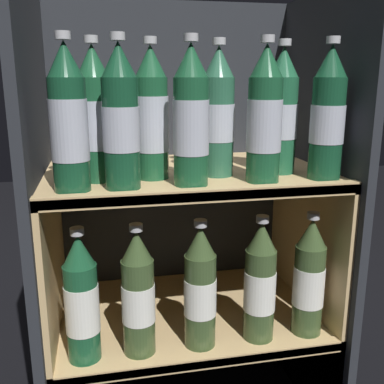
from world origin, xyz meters
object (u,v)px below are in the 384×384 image
at_px(bottle_upper_front_0, 69,122).
at_px(bottle_upper_front_3, 264,118).
at_px(bottle_upper_back_1, 152,117).
at_px(bottle_lower_front_1, 138,296).
at_px(bottle_upper_front_1, 121,121).
at_px(bottle_lower_front_0, 82,301).
at_px(bottle_lower_front_3, 260,284).
at_px(bottle_upper_back_2, 218,115).
at_px(bottle_upper_back_3, 281,114).
at_px(bottle_lower_front_4, 309,279).
at_px(bottle_upper_back_0, 95,118).
at_px(bottle_upper_front_4, 328,117).
at_px(bottle_lower_front_2, 200,290).
at_px(bottle_upper_front_2, 191,120).

bearing_deg(bottle_upper_front_0, bottle_upper_front_3, -0.00).
relative_size(bottle_upper_back_1, bottle_lower_front_1, 1.00).
xyz_separation_m(bottle_upper_front_0, bottle_upper_front_1, (0.09, -0.00, 0.00)).
distance_m(bottle_lower_front_0, bottle_lower_front_3, 0.37).
relative_size(bottle_upper_back_2, bottle_upper_back_3, 1.00).
distance_m(bottle_upper_back_2, bottle_upper_back_3, 0.14).
distance_m(bottle_upper_back_3, bottle_lower_front_4, 0.37).
relative_size(bottle_upper_front_0, bottle_upper_back_0, 1.00).
relative_size(bottle_upper_back_3, bottle_lower_front_4, 1.00).
bearing_deg(bottle_upper_back_0, bottle_upper_back_2, 0.00).
distance_m(bottle_upper_front_3, bottle_upper_back_0, 0.33).
bearing_deg(bottle_lower_front_0, bottle_upper_front_1, -0.00).
bearing_deg(bottle_upper_back_3, bottle_upper_front_1, -167.47).
relative_size(bottle_upper_front_4, bottle_lower_front_2, 1.00).
xyz_separation_m(bottle_upper_front_1, bottle_lower_front_0, (-0.09, 0.00, -0.36)).
height_order(bottle_upper_front_4, bottle_upper_back_1, same).
relative_size(bottle_lower_front_1, bottle_lower_front_2, 1.00).
distance_m(bottle_upper_front_0, bottle_upper_back_3, 0.45).
height_order(bottle_upper_front_2, bottle_lower_front_3, bottle_upper_front_2).
bearing_deg(bottle_upper_back_0, bottle_upper_front_3, -13.30).
distance_m(bottle_upper_back_0, bottle_upper_back_1, 0.11).
height_order(bottle_upper_front_4, bottle_upper_back_0, same).
distance_m(bottle_upper_back_0, bottle_upper_back_3, 0.39).
bearing_deg(bottle_upper_front_1, bottle_upper_front_4, 0.00).
distance_m(bottle_lower_front_0, bottle_lower_front_2, 0.24).
height_order(bottle_upper_back_1, bottle_upper_back_3, same).
height_order(bottle_lower_front_0, bottle_lower_front_4, same).
relative_size(bottle_upper_back_0, bottle_upper_back_2, 1.00).
xyz_separation_m(bottle_upper_back_0, bottle_lower_front_4, (0.44, -0.08, -0.35)).
xyz_separation_m(bottle_upper_front_0, bottle_upper_back_0, (0.05, 0.08, 0.00)).
xyz_separation_m(bottle_upper_front_4, bottle_lower_front_4, (-0.02, 0.00, -0.36)).
bearing_deg(bottle_upper_back_0, bottle_lower_front_1, -48.62).
distance_m(bottle_upper_front_4, bottle_upper_back_1, 0.36).
distance_m(bottle_upper_front_1, bottle_lower_front_4, 0.53).
bearing_deg(bottle_upper_front_1, bottle_upper_front_3, 0.00).
bearing_deg(bottle_upper_front_2, bottle_upper_back_0, 156.66).
bearing_deg(bottle_lower_front_2, bottle_upper_back_1, 137.55).
bearing_deg(bottle_upper_front_4, bottle_lower_front_1, 180.00).
bearing_deg(bottle_upper_back_3, bottle_upper_back_2, 180.00).
bearing_deg(bottle_lower_front_2, bottle_upper_back_3, 21.41).
height_order(bottle_upper_front_0, bottle_lower_front_2, bottle_upper_front_0).
height_order(bottle_lower_front_0, bottle_lower_front_3, same).
xyz_separation_m(bottle_upper_back_3, bottle_lower_front_4, (0.05, -0.08, -0.36)).
bearing_deg(bottle_lower_front_4, bottle_lower_front_2, 180.00).
height_order(bottle_upper_back_0, bottle_lower_front_0, bottle_upper_back_0).
bearing_deg(bottle_lower_front_1, bottle_upper_back_2, 22.69).
bearing_deg(bottle_upper_front_1, bottle_lower_front_4, 0.00).
relative_size(bottle_upper_back_0, bottle_lower_front_4, 1.00).
height_order(bottle_upper_front_4, bottle_lower_front_3, bottle_upper_front_4).
bearing_deg(bottle_upper_back_3, bottle_lower_front_0, -170.03).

